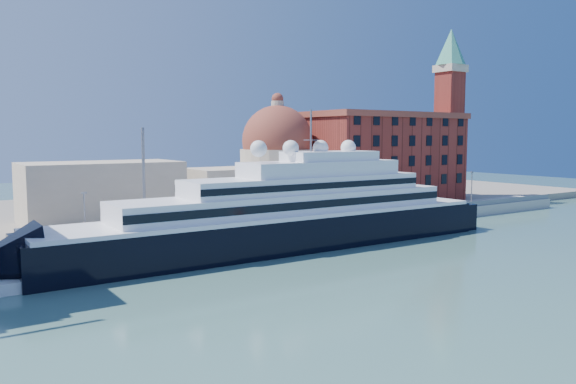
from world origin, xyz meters
TOP-DOWN VIEW (x-y plane):
  - ground at (0.00, 0.00)m, footprint 400.00×400.00m
  - quay at (0.00, 34.00)m, footprint 180.00×10.00m
  - land at (0.00, 75.00)m, footprint 260.00×72.00m
  - quay_fence at (0.00, 29.50)m, footprint 180.00×0.10m
  - superyacht at (-2.49, 23.00)m, footprint 92.69×12.85m
  - service_barge at (-37.91, 19.51)m, footprint 12.86×4.58m
  - warehouse at (52.00, 52.00)m, footprint 43.00×19.00m
  - campanile at (76.00, 52.00)m, footprint 8.40×8.40m
  - church at (6.39, 57.72)m, footprint 66.00×18.00m
  - lamp_posts at (-12.67, 32.27)m, footprint 120.80×2.40m

SIDE VIEW (x-z plane):
  - ground at x=0.00m, z-range 0.00..0.00m
  - service_barge at x=-37.91m, z-range -0.61..2.26m
  - land at x=0.00m, z-range 0.00..2.00m
  - quay at x=0.00m, z-range 0.00..2.50m
  - quay_fence at x=0.00m, z-range 2.50..3.70m
  - superyacht at x=-2.49m, z-range -9.07..18.63m
  - lamp_posts at x=-12.67m, z-range 0.84..18.84m
  - church at x=6.39m, z-range -1.84..23.66m
  - warehouse at x=52.00m, z-range 2.16..25.41m
  - campanile at x=76.00m, z-range 5.26..52.26m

